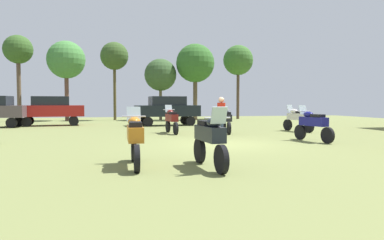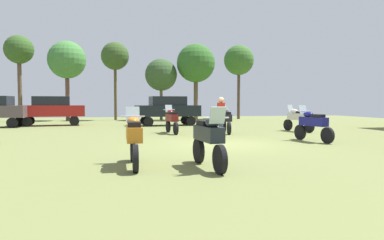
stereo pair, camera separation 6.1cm
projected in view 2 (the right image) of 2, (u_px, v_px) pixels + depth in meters
The scene contains 16 objects.
ground_plane at pixel (221, 144), 13.51m from camera, with size 44.00×52.00×0.02m.
motorcycle_1 at pixel (209, 138), 8.47m from camera, with size 0.62×2.19×1.50m.
motorcycle_2 at pixel (172, 119), 18.06m from camera, with size 0.63×2.14×1.46m.
motorcycle_3 at pixel (134, 137), 8.74m from camera, with size 0.62×2.19×1.48m.
motorcycle_4 at pixel (226, 119), 18.11m from camera, with size 0.62×2.08×1.46m.
motorcycle_6 at pixel (313, 124), 14.35m from camera, with size 0.72×2.22×1.47m.
motorcycle_7 at pixel (298, 118), 19.27m from camera, with size 0.81×2.22×1.47m.
car_1 at pixel (52, 109), 24.14m from camera, with size 4.50×2.36×2.00m.
car_3 at pixel (168, 109), 24.26m from camera, with size 4.46×2.23×2.00m.
person_1 at pixel (221, 115), 14.64m from camera, with size 0.36×0.36×1.82m.
tree_1 at pixel (19, 51), 29.01m from camera, with size 2.34×2.34×7.12m.
tree_2 at pixel (196, 64), 31.72m from camera, with size 3.46×3.46×6.85m.
tree_3 at pixel (115, 57), 31.44m from camera, with size 2.47×2.47×6.97m.
tree_4 at pixel (161, 75), 31.68m from camera, with size 2.88×2.88×5.51m.
tree_6 at pixel (239, 61), 33.74m from camera, with size 2.86×2.86×7.06m.
tree_7 at pixel (67, 60), 30.52m from camera, with size 3.24×3.24×6.90m.
Camera 2 is at (-3.64, -12.99, 1.61)m, focal length 33.01 mm.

